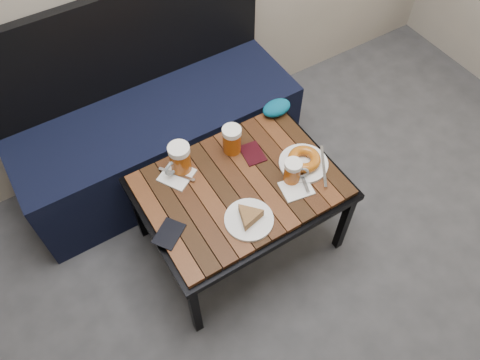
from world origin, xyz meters
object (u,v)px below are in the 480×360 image
cafe_table (240,190)px  plate_pie (249,218)px  bench (157,133)px  beer_mug_right (293,172)px  passport_burgundy (253,153)px  knit_pouch (277,108)px  beer_mug_left (180,159)px  beer_mug_centre (232,139)px  passport_navy (169,234)px  plate_bagel (304,161)px

cafe_table → plate_pie: (-0.06, -0.17, 0.07)m
bench → beer_mug_right: 0.82m
passport_burgundy → beer_mug_right: bearing=-64.9°
bench → knit_pouch: bench is taller
cafe_table → plate_pie: plate_pie is taller
beer_mug_left → plate_pie: size_ratio=0.75×
beer_mug_centre → passport_navy: beer_mug_centre is taller
beer_mug_left → beer_mug_centre: bearing=158.4°
plate_pie → beer_mug_left: bearing=106.9°
passport_burgundy → knit_pouch: bearing=41.5°
beer_mug_left → plate_pie: 0.38m
passport_burgundy → knit_pouch: 0.28m
beer_mug_centre → knit_pouch: 0.30m
beer_mug_centre → passport_burgundy: size_ratio=1.10×
beer_mug_right → plate_pie: bearing=-137.4°
passport_navy → knit_pouch: (0.72, 0.32, 0.03)m
cafe_table → beer_mug_centre: 0.22m
beer_mug_left → plate_bagel: beer_mug_left is taller
passport_navy → knit_pouch: knit_pouch is taller
beer_mug_centre → beer_mug_right: 0.30m
cafe_table → beer_mug_left: bearing=131.7°
cafe_table → beer_mug_left: (-0.17, 0.20, 0.12)m
beer_mug_left → knit_pouch: 0.54m
cafe_table → plate_bagel: size_ratio=3.20×
beer_mug_left → passport_burgundy: 0.33m
cafe_table → beer_mug_right: beer_mug_right is taller
beer_mug_left → passport_navy: beer_mug_left is taller
bench → beer_mug_centre: size_ratio=10.50×
plate_bagel → beer_mug_centre: bearing=132.7°
beer_mug_left → passport_navy: size_ratio=1.17×
plate_pie → passport_burgundy: (0.19, 0.28, -0.02)m
passport_navy → plate_bagel: bearing=55.5°
bench → plate_pie: (0.06, -0.78, 0.22)m
cafe_table → beer_mug_centre: size_ratio=6.30×
beer_mug_right → passport_burgundy: (-0.06, 0.21, -0.06)m
beer_mug_right → plate_pie: (-0.26, -0.07, -0.04)m
passport_navy → cafe_table: bearing=64.5°
beer_mug_right → knit_pouch: beer_mug_right is taller
plate_bagel → passport_burgundy: size_ratio=2.17×
passport_navy → passport_burgundy: (0.49, 0.17, -0.00)m
bench → cafe_table: bearing=-79.0°
passport_navy → knit_pouch: size_ratio=0.87×
beer_mug_right → knit_pouch: (0.16, 0.36, -0.03)m
knit_pouch → passport_burgundy: bearing=-146.4°
plate_pie → passport_navy: 0.32m
beer_mug_centre → plate_bagel: (0.22, -0.23, -0.04)m
bench → knit_pouch: size_ratio=9.82×
beer_mug_left → beer_mug_centre: beer_mug_left is taller
beer_mug_centre → plate_bagel: size_ratio=0.51×
plate_pie → plate_bagel: (0.35, 0.11, 0.00)m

